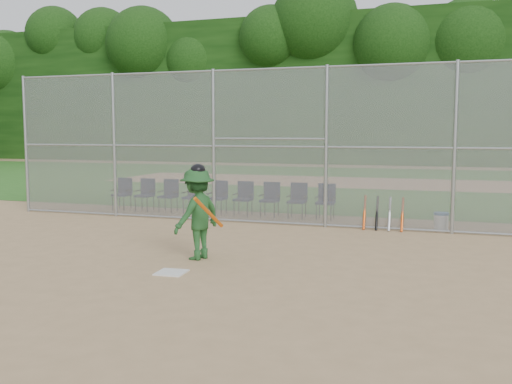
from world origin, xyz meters
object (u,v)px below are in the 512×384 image
(batter_at_plate, at_px, (197,213))
(chair_0, at_px, (121,194))
(home_plate, at_px, (171,272))
(water_cooler, at_px, (441,222))

(batter_at_plate, bearing_deg, chair_0, 132.09)
(home_plate, height_order, water_cooler, water_cooler)
(batter_at_plate, distance_m, chair_0, 7.52)
(water_cooler, relative_size, chair_0, 0.47)
(home_plate, distance_m, chair_0, 8.42)
(home_plate, xyz_separation_m, water_cooler, (4.29, 5.71, 0.22))
(home_plate, height_order, batter_at_plate, batter_at_plate)
(home_plate, bearing_deg, batter_at_plate, 91.17)
(chair_0, bearing_deg, batter_at_plate, -47.91)
(batter_at_plate, xyz_separation_m, chair_0, (-5.04, 5.58, -0.39))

